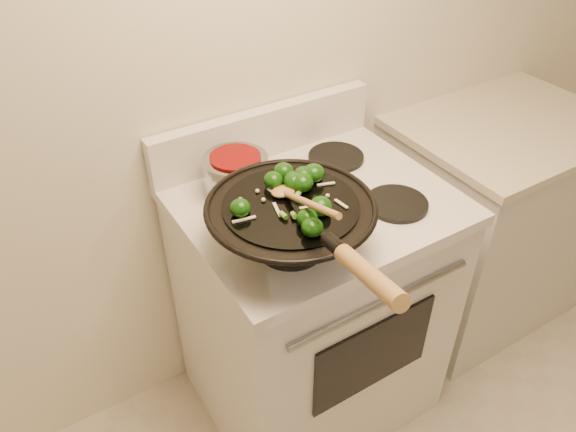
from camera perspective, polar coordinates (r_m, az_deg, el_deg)
stove at (r=1.94m, az=2.38°, el=-9.01°), size 0.78×0.67×1.08m
counter_unit at (r=2.46m, az=19.48°, el=-0.45°), size 0.80×0.62×0.91m
wok at (r=1.41m, az=0.37°, el=-0.77°), size 0.43×0.71×0.28m
stirfry at (r=1.39m, az=0.81°, el=2.65°), size 0.30×0.29×0.05m
wooden_spoon at (r=1.34m, az=0.99°, el=1.83°), size 0.07×0.29×0.11m
saucepan at (r=1.64m, az=-5.24°, el=4.36°), size 0.19×0.30×0.11m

